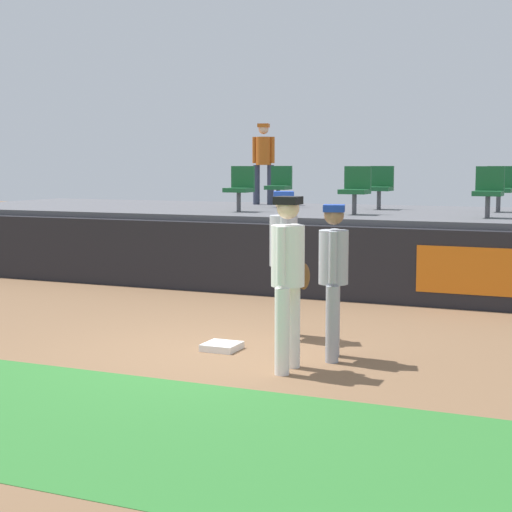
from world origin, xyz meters
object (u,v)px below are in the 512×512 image
object	(u,v)px
player_fielder_home	(289,271)
player_coach_visitor	(283,253)
seat_front_left	(240,186)
seat_front_right	(489,189)
seat_back_left	(279,184)
first_base	(222,346)
seat_front_center	(355,187)
seat_back_right	(499,186)
spectator_hooded	(263,158)
player_runner_visitor	(333,270)
seat_back_center	(380,185)

from	to	relation	value
player_fielder_home	player_coach_visitor	bearing A→B (deg)	-157.68
player_coach_visitor	seat_front_left	distance (m)	5.16
seat_front_right	player_coach_visitor	bearing A→B (deg)	-112.96
player_fielder_home	seat_back_left	xyz separation A→B (m)	(-3.22, 7.76, 0.70)
first_base	player_coach_visitor	xyz separation A→B (m)	(0.39, 0.97, 1.02)
seat_front_center	first_base	bearing A→B (deg)	-89.95
player_fielder_home	seat_front_center	bearing A→B (deg)	-170.88
player_coach_visitor	first_base	bearing A→B (deg)	-45.01
seat_back_right	spectator_hooded	bearing A→B (deg)	170.50
player_runner_visitor	seat_front_right	size ratio (longest dim) A/B	2.04
seat_back_center	spectator_hooded	size ratio (longest dim) A/B	0.48
seat_front_center	spectator_hooded	xyz separation A→B (m)	(-2.86, 2.65, 0.54)
player_coach_visitor	seat_back_left	world-z (taller)	seat_back_left
player_runner_visitor	seat_back_right	world-z (taller)	seat_back_right
seat_front_right	seat_front_left	bearing A→B (deg)	180.00
player_coach_visitor	seat_back_right	world-z (taller)	seat_back_right
seat_front_left	seat_front_center	bearing A→B (deg)	0.01
first_base	seat_front_right	world-z (taller)	seat_front_right
seat_back_left	spectator_hooded	xyz separation A→B (m)	(-0.71, 0.85, 0.54)
seat_back_left	seat_front_left	xyz separation A→B (m)	(-0.06, -1.80, 0.00)
player_runner_visitor	seat_back_center	bearing A→B (deg)	175.52
seat_front_center	spectator_hooded	bearing A→B (deg)	137.25
seat_front_right	spectator_hooded	world-z (taller)	spectator_hooded
seat_front_right	spectator_hooded	distance (m)	5.79
player_coach_visitor	seat_back_left	distance (m)	6.74
seat_front_center	seat_front_right	distance (m)	2.26
player_coach_visitor	seat_front_center	bearing A→B (deg)	161.85
seat_back_right	seat_back_left	distance (m)	4.35
player_runner_visitor	seat_back_left	xyz separation A→B (m)	(-3.48, 7.08, 0.76)
seat_back_right	player_coach_visitor	bearing A→B (deg)	-106.29
player_fielder_home	seat_back_center	distance (m)	7.87
seat_back_right	seat_back_center	size ratio (longest dim) A/B	1.00
seat_front_left	seat_front_right	size ratio (longest dim) A/B	1.00
player_coach_visitor	seat_back_right	distance (m)	6.50
player_runner_visitor	seat_front_right	bearing A→B (deg)	154.64
first_base	player_runner_visitor	bearing A→B (deg)	3.61
seat_front_right	spectator_hooded	bearing A→B (deg)	152.65
player_runner_visitor	seat_front_right	world-z (taller)	seat_front_right
first_base	seat_front_center	bearing A→B (deg)	90.05
seat_front_right	player_runner_visitor	bearing A→B (deg)	-99.93
first_base	player_coach_visitor	size ratio (longest dim) A/B	0.22
seat_back_right	first_base	bearing A→B (deg)	-107.05
first_base	seat_back_left	world-z (taller)	seat_back_left
seat_back_right	seat_front_right	world-z (taller)	same
first_base	spectator_hooded	size ratio (longest dim) A/B	0.23
player_runner_visitor	seat_back_left	bearing A→B (deg)	-169.26
seat_back_left	seat_front_center	world-z (taller)	same
seat_back_right	seat_front_center	xyz separation A→B (m)	(-2.20, -1.80, 0.00)
first_base	seat_back_center	bearing A→B (deg)	90.36
player_coach_visitor	seat_front_center	xyz separation A→B (m)	(-0.39, 4.40, 0.70)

